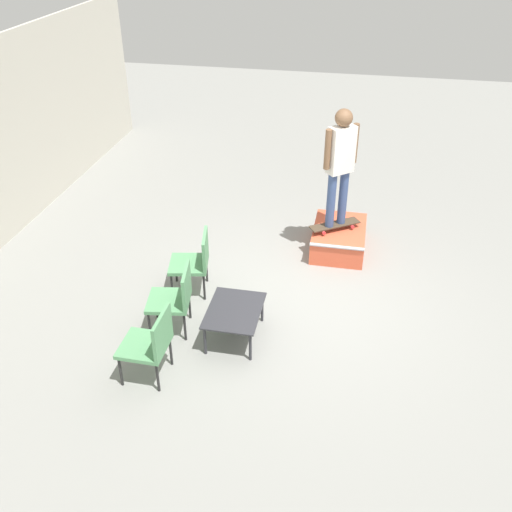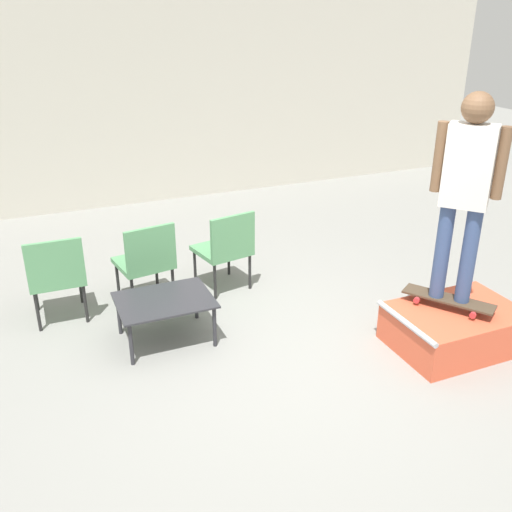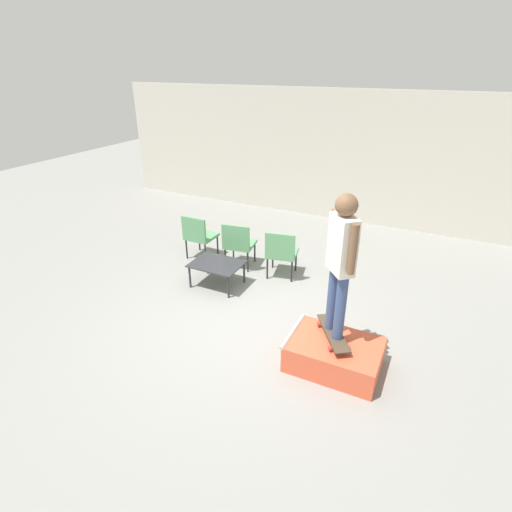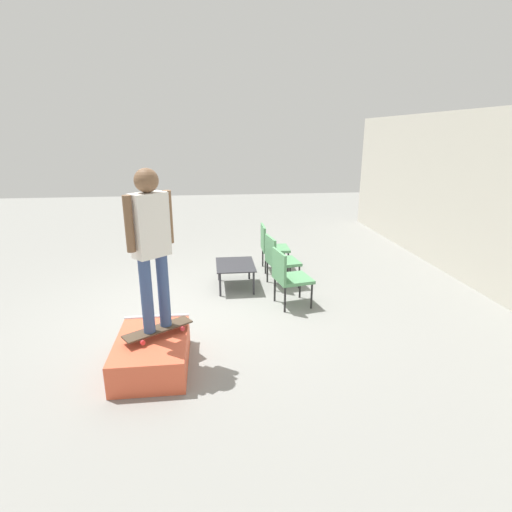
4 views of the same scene
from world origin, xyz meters
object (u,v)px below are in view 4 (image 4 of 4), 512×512
Objects in this scene: skateboard_on_ramp at (158,329)px; patio_chair_right at (288,275)px; skate_ramp_box at (152,353)px; person_skater at (151,238)px; coffee_table at (235,267)px; patio_chair_left at (271,245)px; patio_chair_center at (278,258)px.

patio_chair_right reaches higher than skateboard_on_ramp.
person_skater reaches higher than skate_ramp_box.
person_skater reaches higher than skateboard_on_ramp.
skate_ramp_box is at bearing -25.01° from coffee_table.
skate_ramp_box is 1.29× the size of patio_chair_left.
patio_chair_right is (0.87, 0.76, 0.13)m from coffee_table.
skate_ramp_box is 3.05m from patio_chair_center.
patio_chair_right is (0.86, 0.00, 0.00)m from patio_chair_center.
skate_ramp_box is at bearing 2.42° from skateboard_on_ramp.
skateboard_on_ramp is 0.86× the size of patio_chair_right.
patio_chair_center reaches higher than skate_ramp_box.
person_skater is 3.11m from patio_chair_center.
skate_ramp_box is 2.44m from patio_chair_right.
person_skater is 2.81m from coffee_table.
patio_chair_left is 0.87m from patio_chair_center.
patio_chair_right is at bearing -179.25° from patio_chair_left.
patio_chair_left is (-3.20, 1.79, -1.02)m from person_skater.
patio_chair_right is at bearing 178.24° from person_skater.
person_skater reaches higher than patio_chair_right.
person_skater is at bearing 118.08° from patio_chair_right.
patio_chair_center is at bearing -161.42° from skateboard_on_ramp.
skateboard_on_ramp is (-0.06, 0.08, 0.27)m from skate_ramp_box.
patio_chair_left is at bearing 150.09° from skate_ramp_box.
patio_chair_left is 1.73m from patio_chair_right.
coffee_table is 1.15m from patio_chair_left.
patio_chair_center is (-2.38, 1.87, 0.33)m from skate_ramp_box.
coffee_table is (-2.34, 1.04, -0.07)m from skateboard_on_ramp.
patio_chair_center is 1.00× the size of patio_chair_right.
coffee_table is (-2.40, 1.12, 0.20)m from skate_ramp_box.
person_skater reaches higher than patio_chair_left.
skateboard_on_ramp is 2.56m from coffee_table.
patio_chair_left is at bearing -11.08° from patio_chair_right.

